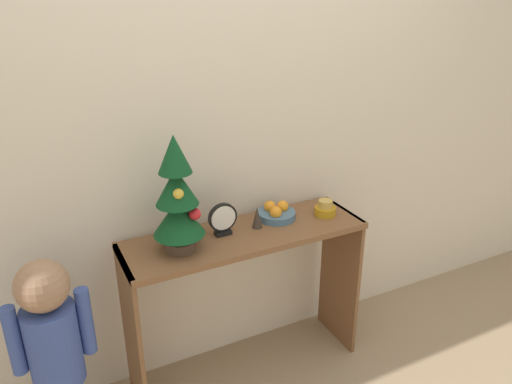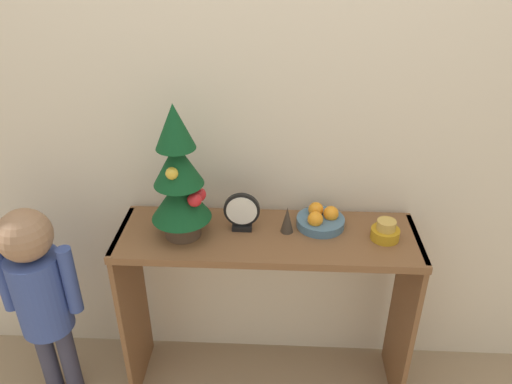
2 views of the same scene
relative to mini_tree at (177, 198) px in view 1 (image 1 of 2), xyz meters
name	(u,v)px [view 1 (image 1 of 2)]	position (x,y,z in m)	size (l,w,h in m)	color
back_wall	(224,131)	(0.32, 0.24, 0.19)	(7.00, 0.05, 2.50)	beige
console_table	(245,268)	(0.32, 0.02, -0.44)	(1.17, 0.37, 0.81)	brown
mini_tree	(177,198)	(0.00, 0.00, 0.00)	(0.23, 0.23, 0.53)	#4C3828
fruit_bowl	(276,213)	(0.53, 0.09, -0.22)	(0.19, 0.19, 0.08)	#476B84
singing_bowl	(325,209)	(0.77, 0.01, -0.22)	(0.11, 0.11, 0.08)	#B78419
desk_clock	(223,219)	(0.22, 0.04, -0.17)	(0.14, 0.04, 0.16)	black
figurine	(257,217)	(0.40, 0.04, -0.19)	(0.05, 0.05, 0.11)	#382D23
child_figure	(52,338)	(-0.58, -0.09, -0.46)	(0.32, 0.21, 0.95)	#38384C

